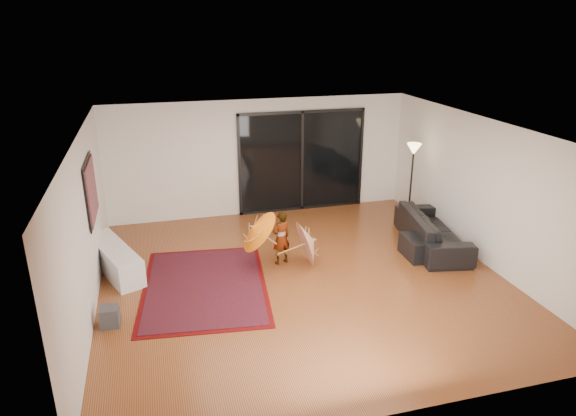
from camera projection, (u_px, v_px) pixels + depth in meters
name	position (u px, v px, depth m)	size (l,w,h in m)	color
floor	(303.00, 279.00, 9.20)	(7.00, 7.00, 0.00)	brown
ceiling	(304.00, 130.00, 8.26)	(7.00, 7.00, 0.00)	white
wall_back	(260.00, 158.00, 11.90)	(7.00, 7.00, 0.00)	silver
wall_front	(397.00, 316.00, 5.56)	(7.00, 7.00, 0.00)	silver
wall_left	(86.00, 229.00, 7.87)	(7.00, 7.00, 0.00)	silver
wall_right	(483.00, 191.00, 9.59)	(7.00, 7.00, 0.00)	silver
sliding_door	(302.00, 161.00, 12.17)	(3.06, 0.07, 2.40)	black
painting	(91.00, 190.00, 8.68)	(0.04, 1.28, 1.08)	black
media_console	(114.00, 259.00, 9.37)	(0.46, 1.84, 0.51)	white
speaker	(110.00, 316.00, 7.75)	(0.27, 0.27, 0.31)	#424244
persian_rug	(205.00, 286.00, 8.94)	(2.44, 3.18, 0.02)	#500607
sofa	(432.00, 230.00, 10.42)	(2.34, 0.91, 0.68)	black
ottoman	(423.00, 247.00, 10.00)	(0.72, 0.72, 0.41)	black
floor_lamp	(413.00, 161.00, 11.24)	(0.32, 0.32, 1.83)	black
child	(281.00, 238.00, 9.61)	(0.38, 0.25, 1.04)	#999999
parasol_orange	(253.00, 231.00, 9.36)	(0.70, 0.87, 0.89)	orange
parasol_white	(314.00, 238.00, 9.63)	(0.54, 0.87, 0.90)	silver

